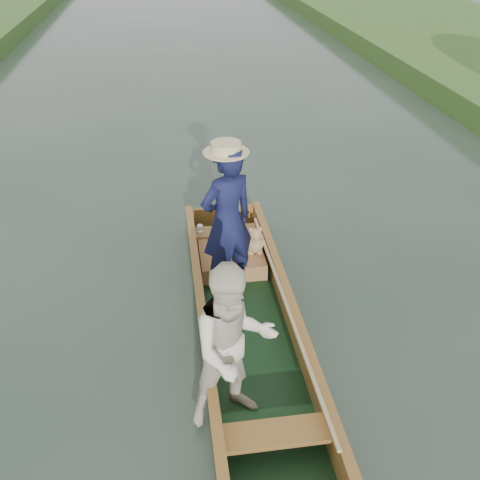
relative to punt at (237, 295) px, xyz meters
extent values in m
plane|color=#283D30|center=(0.13, 0.06, -0.66)|extent=(120.00, 120.00, 0.00)
cube|color=black|center=(0.13, 0.06, -0.62)|extent=(1.10, 5.00, 0.08)
cube|color=olive|center=(-0.38, 0.06, -0.42)|extent=(0.08, 5.00, 0.32)
cube|color=olive|center=(0.64, 0.06, -0.42)|extent=(0.08, 5.00, 0.32)
cube|color=olive|center=(0.13, 2.52, -0.42)|extent=(1.10, 0.08, 0.32)
cube|color=olive|center=(-0.38, 0.06, -0.24)|extent=(0.10, 5.00, 0.04)
cube|color=olive|center=(0.64, 0.06, -0.24)|extent=(0.10, 5.00, 0.04)
cube|color=olive|center=(0.13, 1.96, -0.36)|extent=(0.94, 0.30, 0.05)
cube|color=olive|center=(0.13, -1.54, -0.36)|extent=(0.94, 0.30, 0.05)
imported|color=#13163C|center=(0.02, 0.96, 0.38)|extent=(0.83, 0.71, 1.91)
cylinder|color=beige|center=(0.02, 0.96, 1.30)|extent=(0.52, 0.52, 0.12)
imported|color=beige|center=(-0.17, -1.07, 0.26)|extent=(0.94, 0.80, 1.69)
cube|color=#AE6338|center=(0.12, 1.46, -0.47)|extent=(0.85, 0.90, 0.22)
sphere|color=tan|center=(0.43, 1.36, -0.24)|extent=(0.22, 0.22, 0.22)
sphere|color=tan|center=(0.43, 1.35, -0.07)|extent=(0.17, 0.17, 0.17)
sphere|color=tan|center=(0.37, 1.35, 0.00)|extent=(0.06, 0.06, 0.06)
sphere|color=tan|center=(0.49, 1.35, 0.00)|extent=(0.06, 0.06, 0.06)
sphere|color=tan|center=(0.43, 1.28, -0.09)|extent=(0.07, 0.07, 0.07)
sphere|color=tan|center=(0.33, 1.34, -0.20)|extent=(0.08, 0.08, 0.08)
sphere|color=tan|center=(0.53, 1.34, -0.20)|extent=(0.08, 0.08, 0.08)
sphere|color=tan|center=(0.38, 1.33, -0.33)|extent=(0.09, 0.09, 0.09)
sphere|color=tan|center=(0.49, 1.33, -0.33)|extent=(0.09, 0.09, 0.09)
cylinder|color=silver|center=(-0.25, 1.96, -0.33)|extent=(0.07, 0.07, 0.01)
cylinder|color=silver|center=(-0.25, 1.96, -0.29)|extent=(0.01, 0.01, 0.08)
ellipsoid|color=silver|center=(-0.25, 1.96, -0.23)|extent=(0.09, 0.09, 0.05)
cylinder|color=tan|center=(0.56, 0.07, -0.20)|extent=(0.04, 4.07, 0.19)
camera|label=1|loc=(-0.61, -4.56, 3.53)|focal=40.00mm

